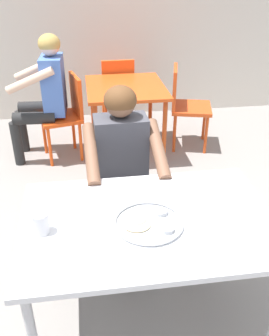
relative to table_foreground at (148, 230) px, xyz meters
The scene contains 11 objects.
ground_plane 0.69m from the table_foreground, 34.22° to the right, with size 12.00×12.00×0.05m, color gray.
table_foreground is the anchor object (origin of this frame).
thali_tray 0.09m from the table_foreground, 102.03° to the right, with size 0.34×0.34×0.03m.
drinking_cup 0.53m from the table_foreground, behind, with size 0.08×0.08×0.11m.
chair_foreground 0.89m from the table_foreground, 93.54° to the left, with size 0.42×0.43×0.80m.
diner_foreground 0.65m from the table_foreground, 94.38° to the left, with size 0.50×0.56×1.18m.
table_background_red 2.17m from the table_foreground, 85.99° to the left, with size 0.78×0.88×0.72m.
chair_red_left 2.20m from the table_foreground, 101.66° to the left, with size 0.47×0.47×0.85m.
chair_red_right 2.36m from the table_foreground, 70.62° to the left, with size 0.50×0.51×0.87m.
chair_red_far 2.78m from the table_foreground, 87.39° to the left, with size 0.39×0.44×0.86m.
patron_background 2.27m from the table_foreground, 106.33° to the left, with size 0.57×0.51×1.24m.
Camera 1 is at (-0.29, -1.43, 1.87)m, focal length 40.00 mm.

